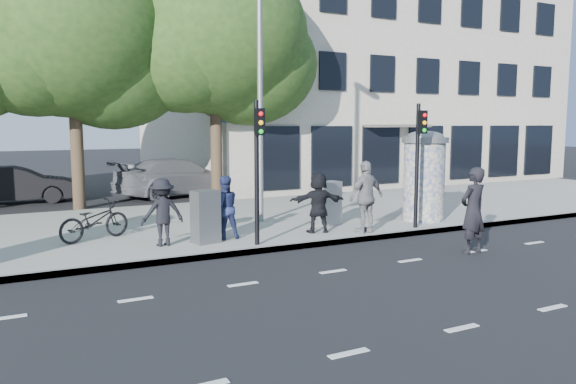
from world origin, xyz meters
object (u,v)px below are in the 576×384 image
street_lamp (261,60)px  ped_f (318,203)px  traffic_pole_near (258,157)px  ped_d (162,212)px  ped_c (224,208)px  man_road (473,211)px  car_mid (18,185)px  car_right (178,177)px  bicycle (94,221)px  cabinet_left (206,217)px  ped_e (366,197)px  ad_column_right (424,174)px  cabinet_right (330,203)px  traffic_pole_far (419,152)px

street_lamp → ped_f: size_ratio=5.02×
traffic_pole_near → ped_f: 2.51m
ped_d → ped_f: 4.07m
traffic_pole_near → ped_f: size_ratio=2.13×
ped_c → man_road: (4.80, -3.52, 0.07)m
car_mid → car_right: (6.03, -0.71, 0.09)m
traffic_pole_near → man_road: bearing=-29.8°
ped_f → bicycle: (-5.40, 1.67, -0.31)m
ped_f → ped_c: bearing=6.5°
cabinet_left → street_lamp: bearing=28.2°
bicycle → ped_e: bearing=-132.5°
ped_f → car_mid: 12.82m
ad_column_right → ped_c: 6.28m
street_lamp → ped_f: (0.65, -2.16, -3.85)m
ped_d → ped_f: (4.06, -0.30, 0.00)m
ped_f → ped_e: bearing=164.5°
cabinet_left → ad_column_right: bearing=-11.0°
ad_column_right → car_mid: 15.01m
man_road → car_mid: man_road is taller
street_lamp → man_road: 7.17m
ad_column_right → ped_f: (-3.75, -0.22, -0.59)m
ped_d → cabinet_right: bearing=-177.8°
ped_c → ped_d: 1.57m
ped_d → ped_e: (5.15, -0.93, 0.16)m
ad_column_right → cabinet_right: (-2.90, 0.59, -0.77)m
ped_e → ped_f: ped_e is taller
man_road → traffic_pole_far: bearing=-106.8°
cabinet_left → cabinet_right: bearing=-1.8°
ad_column_right → ped_d: (-7.82, 0.08, -0.59)m
street_lamp → ped_d: street_lamp is taller
cabinet_right → car_mid: (-7.67, 10.03, -0.07)m
ped_f → ad_column_right: bearing=-162.1°
bicycle → cabinet_left: (2.34, -1.55, 0.14)m
ped_c → bicycle: ped_c is taller
street_lamp → traffic_pole_far: bearing=-39.9°
ad_column_right → street_lamp: street_lamp is taller
cabinet_left → car_right: (2.27, 10.02, -0.00)m
bicycle → car_mid: (-1.42, 9.18, 0.06)m
cabinet_right → cabinet_left: bearing=172.7°
street_lamp → ped_c: bearing=-135.7°
man_road → bicycle: (-7.70, 4.84, -0.37)m
ped_f → cabinet_left: 3.07m
ped_f → cabinet_left: bearing=12.3°
car_mid → ad_column_right: bearing=-131.1°
traffic_pole_far → cabinet_right: size_ratio=2.75×
street_lamp → ped_f: street_lamp is taller
bicycle → man_road: bearing=-145.2°
ped_e → man_road: size_ratio=0.94×
street_lamp → car_right: 8.94m
cabinet_left → car_mid: 11.37m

